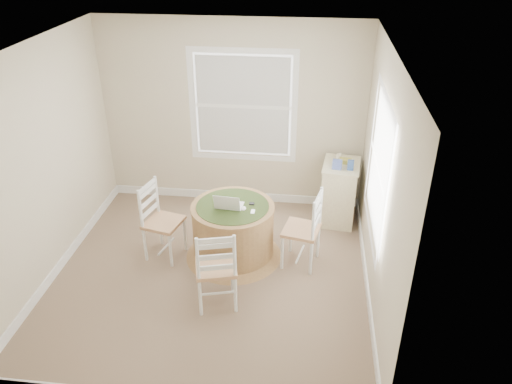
# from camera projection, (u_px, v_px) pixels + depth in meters

# --- Properties ---
(room) EXTENTS (3.64, 3.64, 2.64)m
(room) POSITION_uv_depth(u_px,v_px,m) (224.00, 170.00, 5.34)
(room) COLOR #8C6F59
(room) RESTS_ON ground
(round_table) EXTENTS (1.17, 1.17, 0.71)m
(round_table) POSITION_uv_depth(u_px,v_px,m) (233.00, 229.00, 5.99)
(round_table) COLOR #A47D49
(round_table) RESTS_ON ground
(chair_left) EXTENTS (0.49, 0.50, 0.95)m
(chair_left) POSITION_uv_depth(u_px,v_px,m) (163.00, 222.00, 5.96)
(chair_left) COLOR white
(chair_left) RESTS_ON ground
(chair_near) EXTENTS (0.51, 0.49, 0.95)m
(chair_near) POSITION_uv_depth(u_px,v_px,m) (216.00, 267.00, 5.20)
(chair_near) COLOR white
(chair_near) RESTS_ON ground
(chair_right) EXTENTS (0.48, 0.50, 0.95)m
(chair_right) POSITION_uv_depth(u_px,v_px,m) (301.00, 229.00, 5.82)
(chair_right) COLOR white
(chair_right) RESTS_ON ground
(laptop) EXTENTS (0.33, 0.30, 0.22)m
(laptop) POSITION_uv_depth(u_px,v_px,m) (229.00, 205.00, 5.80)
(laptop) COLOR white
(laptop) RESTS_ON round_table
(mouse) EXTENTS (0.06, 0.09, 0.03)m
(mouse) POSITION_uv_depth(u_px,v_px,m) (244.00, 208.00, 5.77)
(mouse) COLOR white
(mouse) RESTS_ON round_table
(phone) EXTENTS (0.05, 0.09, 0.02)m
(phone) POSITION_uv_depth(u_px,v_px,m) (253.00, 212.00, 5.72)
(phone) COLOR #B7BABF
(phone) RESTS_ON round_table
(keys) EXTENTS (0.06, 0.05, 0.02)m
(keys) POSITION_uv_depth(u_px,v_px,m) (252.00, 204.00, 5.87)
(keys) COLOR black
(keys) RESTS_ON round_table
(corner_chest) EXTENTS (0.54, 0.68, 0.84)m
(corner_chest) POSITION_uv_depth(u_px,v_px,m) (339.00, 192.00, 6.71)
(corner_chest) COLOR #F0EDB4
(corner_chest) RESTS_ON ground
(tissue_box) EXTENTS (0.13, 0.13, 0.10)m
(tissue_box) POSITION_uv_depth(u_px,v_px,m) (337.00, 165.00, 6.38)
(tissue_box) COLOR #556BC3
(tissue_box) RESTS_ON corner_chest
(box_yellow) EXTENTS (0.16, 0.11, 0.06)m
(box_yellow) POSITION_uv_depth(u_px,v_px,m) (346.00, 161.00, 6.52)
(box_yellow) COLOR gold
(box_yellow) RESTS_ON corner_chest
(box_blue) EXTENTS (0.09, 0.09, 0.12)m
(box_blue) POSITION_uv_depth(u_px,v_px,m) (351.00, 166.00, 6.33)
(box_blue) COLOR #35579F
(box_blue) RESTS_ON corner_chest
(cup_cream) EXTENTS (0.07, 0.07, 0.09)m
(cup_cream) POSITION_uv_depth(u_px,v_px,m) (339.00, 157.00, 6.61)
(cup_cream) COLOR beige
(cup_cream) RESTS_ON corner_chest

